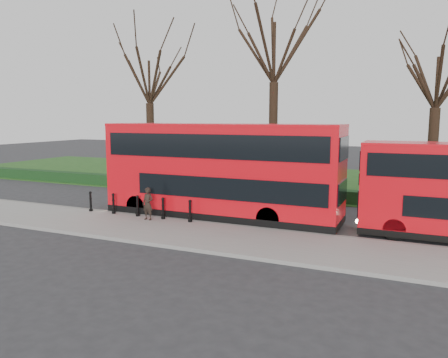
% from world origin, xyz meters
% --- Properties ---
extents(ground, '(120.00, 120.00, 0.00)m').
position_xyz_m(ground, '(0.00, 0.00, 0.00)').
color(ground, '#28282B').
rests_on(ground, ground).
extents(pavement, '(60.00, 4.00, 0.15)m').
position_xyz_m(pavement, '(0.00, -3.00, 0.07)').
color(pavement, gray).
rests_on(pavement, ground).
extents(kerb, '(60.00, 0.25, 0.16)m').
position_xyz_m(kerb, '(0.00, -1.00, 0.07)').
color(kerb, slate).
rests_on(kerb, ground).
extents(grass_verge, '(60.00, 18.00, 0.06)m').
position_xyz_m(grass_verge, '(0.00, 15.00, 0.03)').
color(grass_verge, '#1D4717').
rests_on(grass_verge, ground).
extents(hedge, '(60.00, 0.90, 0.80)m').
position_xyz_m(hedge, '(0.00, 6.80, 0.40)').
color(hedge, black).
rests_on(hedge, ground).
extents(yellow_line_outer, '(60.00, 0.10, 0.01)m').
position_xyz_m(yellow_line_outer, '(0.00, -0.70, 0.01)').
color(yellow_line_outer, yellow).
rests_on(yellow_line_outer, ground).
extents(yellow_line_inner, '(60.00, 0.10, 0.01)m').
position_xyz_m(yellow_line_inner, '(0.00, -0.50, 0.01)').
color(yellow_line_inner, yellow).
rests_on(yellow_line_inner, ground).
extents(tree_left, '(7.10, 7.10, 11.09)m').
position_xyz_m(tree_left, '(-8.00, 10.00, 8.06)').
color(tree_left, black).
rests_on(tree_left, ground).
extents(tree_mid, '(8.59, 8.59, 13.43)m').
position_xyz_m(tree_mid, '(2.00, 10.00, 9.77)').
color(tree_mid, black).
rests_on(tree_mid, ground).
extents(tree_right, '(6.50, 6.50, 10.15)m').
position_xyz_m(tree_right, '(12.00, 10.00, 7.37)').
color(tree_right, black).
rests_on(tree_right, ground).
extents(bollard_row, '(6.04, 0.15, 1.00)m').
position_xyz_m(bollard_row, '(-1.36, -1.35, 0.65)').
color(bollard_row, black).
rests_on(bollard_row, pavement).
extents(bus_lead, '(11.82, 2.71, 4.70)m').
position_xyz_m(bus_lead, '(2.35, 0.41, 2.37)').
color(bus_lead, red).
rests_on(bus_lead, ground).
extents(pedestrian, '(0.60, 0.42, 1.57)m').
position_xyz_m(pedestrian, '(-0.46, -1.79, 0.93)').
color(pedestrian, black).
rests_on(pedestrian, pavement).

